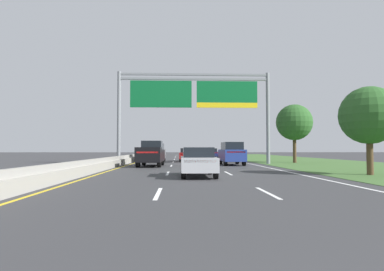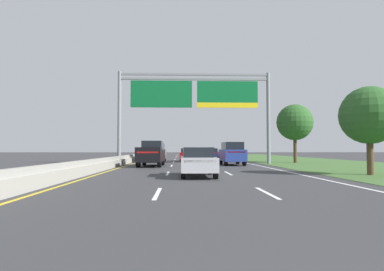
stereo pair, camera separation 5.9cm
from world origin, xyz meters
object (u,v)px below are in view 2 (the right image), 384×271
car_grey_left_lane_suv (156,152)px  roadside_tree_near (369,115)px  roadside_tree_mid (295,122)px  car_navy_right_lane_sedan (212,153)px  car_silver_centre_lane_sedan (198,161)px  car_blue_right_lane_suv (232,153)px  pickup_truck_black (151,154)px  car_red_centre_lane_sedan (188,154)px  overhead_sign_gantry (194,98)px

car_grey_left_lane_suv → roadside_tree_near: bearing=-143.0°
roadside_tree_mid → car_navy_right_lane_sedan: bearing=112.5°
car_silver_centre_lane_sedan → roadside_tree_near: roadside_tree_near is taller
car_blue_right_lane_suv → roadside_tree_near: bearing=-154.1°
roadside_tree_near → roadside_tree_mid: roadside_tree_mid is taller
pickup_truck_black → roadside_tree_mid: bearing=-66.2°
car_red_centre_lane_sedan → car_blue_right_lane_suv: bearing=-155.4°
car_red_centre_lane_sedan → roadside_tree_near: bearing=-153.4°
overhead_sign_gantry → car_navy_right_lane_sedan: 20.96m
overhead_sign_gantry → car_grey_left_lane_suv: (-4.09, 5.17, -5.37)m
pickup_truck_black → car_grey_left_lane_suv: size_ratio=1.15×
overhead_sign_gantry → roadside_tree_near: size_ratio=2.97×
roadside_tree_near → roadside_tree_mid: (1.42, 16.24, 0.91)m
car_navy_right_lane_sedan → roadside_tree_mid: (7.21, -17.43, 3.49)m
pickup_truck_black → roadside_tree_mid: 16.24m
car_red_centre_lane_sedan → roadside_tree_near: (9.90, -21.18, 2.58)m
car_blue_right_lane_suv → car_red_centre_lane_sedan: bearing=22.4°
pickup_truck_black → roadside_tree_near: 16.87m
car_red_centre_lane_sedan → car_silver_centre_lane_sedan: bearing=-178.3°
car_silver_centre_lane_sedan → roadside_tree_near: bearing=-86.9°
roadside_tree_mid → roadside_tree_near: bearing=-95.0°
car_red_centre_lane_sedan → overhead_sign_gantry: bearing=-174.6°
car_navy_right_lane_sedan → car_silver_centre_lane_sedan: size_ratio=1.00×
pickup_truck_black → roadside_tree_mid: size_ratio=0.87×
overhead_sign_gantry → pickup_truck_black: (-3.88, -3.68, -5.39)m
pickup_truck_black → roadside_tree_near: size_ratio=1.07×
car_blue_right_lane_suv → car_grey_left_lane_suv: bearing=46.4°
pickup_truck_black → car_blue_right_lane_suv: pickup_truck_black is taller
overhead_sign_gantry → car_red_centre_lane_sedan: 9.30m
car_blue_right_lane_suv → car_navy_right_lane_sedan: car_blue_right_lane_suv is taller
overhead_sign_gantry → car_blue_right_lane_suv: 6.61m
car_grey_left_lane_suv → car_blue_right_lane_suv: 10.24m
pickup_truck_black → car_navy_right_lane_sedan: 24.69m
roadside_tree_near → roadside_tree_mid: size_ratio=0.81×
car_navy_right_lane_sedan → car_silver_centre_lane_sedan: 34.46m
pickup_truck_black → car_red_centre_lane_sedan: pickup_truck_black is taller
car_navy_right_lane_sedan → roadside_tree_near: size_ratio=0.87×
car_grey_left_lane_suv → car_silver_centre_lane_sedan: 19.88m
overhead_sign_gantry → car_grey_left_lane_suv: overhead_sign_gantry is taller
car_blue_right_lane_suv → car_silver_centre_lane_sedan: car_blue_right_lane_suv is taller
car_grey_left_lane_suv → car_blue_right_lane_suv: (7.49, -6.97, 0.00)m
car_navy_right_lane_sedan → roadside_tree_mid: size_ratio=0.71×
pickup_truck_black → car_silver_centre_lane_sedan: 11.23m
overhead_sign_gantry → car_red_centre_lane_sedan: size_ratio=3.39×
pickup_truck_black → car_grey_left_lane_suv: bearing=2.7°
car_grey_left_lane_suv → car_red_centre_lane_sedan: car_grey_left_lane_suv is taller
roadside_tree_mid → car_grey_left_lane_suv: bearing=169.6°
roadside_tree_mid → overhead_sign_gantry: bearing=-167.4°
car_grey_left_lane_suv → car_navy_right_lane_sedan: bearing=-26.1°
pickup_truck_black → roadside_tree_mid: roadside_tree_mid is taller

